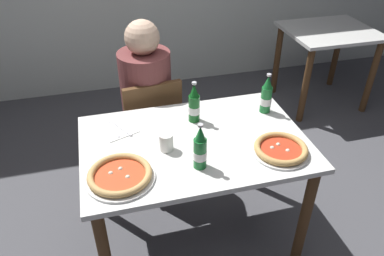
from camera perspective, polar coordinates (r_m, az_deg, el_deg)
The scene contains 12 objects.
ground_plane at distance 2.53m, azimuth 0.30°, elevation -15.81°, with size 8.00×8.00×0.00m, color #4C4C51.
dining_table_main at distance 2.08m, azimuth 0.35°, elevation -4.50°, with size 1.20×0.80×0.75m.
chair_behind_table at distance 2.63m, azimuth -6.26°, elevation 0.46°, with size 0.44×0.44×0.85m.
diner_seated at distance 2.62m, azimuth -6.75°, elevation 2.88°, with size 0.34×0.34×1.21m.
dining_table_background at distance 3.82m, azimuth 19.81°, elevation 11.66°, with size 0.80×0.70×0.75m.
pizza_margherita_near at distance 1.97m, azimuth 13.31°, elevation -3.17°, with size 0.29×0.29×0.04m.
pizza_marinara_far at distance 1.79m, azimuth -10.89°, elevation -7.08°, with size 0.33×0.33×0.04m.
beer_bottle_left at distance 2.12m, azimuth 0.32°, elevation 3.54°, with size 0.07×0.07×0.25m.
beer_bottle_center at distance 2.25m, azimuth 11.23°, elevation 4.77°, with size 0.07×0.07×0.25m.
beer_bottle_right at distance 1.78m, azimuth 1.24°, elevation -3.27°, with size 0.07×0.07×0.25m.
napkin_with_cutlery at distance 2.13m, azimuth -11.18°, elevation -0.19°, with size 0.23×0.23×0.01m.
paper_cup at distance 1.92m, azimuth -3.93°, elevation -2.15°, with size 0.07×0.07×0.10m, color white.
Camera 1 is at (-0.43, -1.56, 1.94)m, focal length 35.12 mm.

